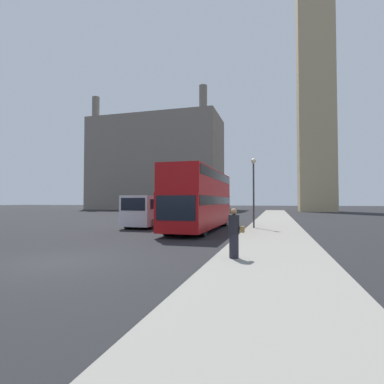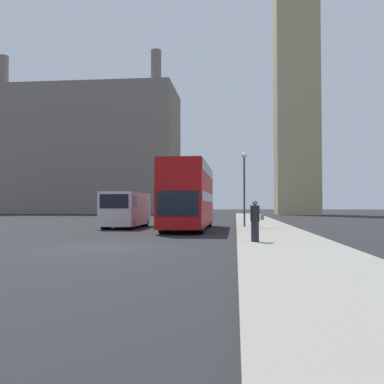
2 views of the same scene
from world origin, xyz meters
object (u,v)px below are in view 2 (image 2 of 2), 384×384
Objects in this scene: pedestrian at (255,221)px; parked_sedan at (178,212)px; street_lamp at (244,177)px; clock_tower at (295,1)px; red_double_decker_bus at (189,194)px; white_van at (126,209)px.

pedestrian is 38.44m from parked_sedan.
parked_sedan is at bearing 107.27° from street_lamp.
parked_sedan is (-7.98, 25.67, -2.80)m from street_lamp.
red_double_decker_bus is at bearing -106.21° from clock_tower.
parked_sedan is at bearing 102.26° from pedestrian.
red_double_decker_bus is at bearing 109.60° from pedestrian.
pedestrian is at bearing -70.40° from red_double_decker_bus.
street_lamp reaches higher than red_double_decker_bus.
red_double_decker_bus is (-13.28, -45.66, -34.17)m from clock_tower.
pedestrian is 0.39× the size of parked_sedan.
street_lamp is at bearing -102.29° from clock_tower.
clock_tower is at bearing 67.83° from white_van.
white_van reaches higher than pedestrian.
clock_tower is 59.06m from white_van.
clock_tower reaches higher than pedestrian.
white_van is at bearing -90.56° from parked_sedan.
clock_tower is 56.17m from street_lamp.
white_van is (-17.90, -43.94, -35.17)m from clock_tower.
white_van is 1.25× the size of street_lamp.
street_lamp reaches higher than pedestrian.
red_double_decker_bus is 2.22× the size of street_lamp.
clock_tower is 11.47× the size of white_van.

